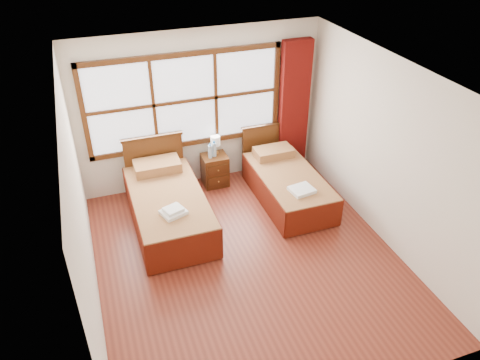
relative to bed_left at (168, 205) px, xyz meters
name	(u,v)px	position (x,y,z in m)	size (l,w,h in m)	color
floor	(248,259)	(0.84, -1.20, -0.31)	(4.50, 4.50, 0.00)	maroon
ceiling	(250,79)	(0.84, -1.20, 2.29)	(4.50, 4.50, 0.00)	white
wall_back	(200,110)	(0.84, 1.05, 0.99)	(4.00, 4.00, 0.00)	silver
wall_left	(80,212)	(-1.16, -1.20, 0.99)	(4.50, 4.50, 0.00)	silver
wall_right	(388,154)	(2.84, -1.20, 0.99)	(4.50, 4.50, 0.00)	silver
window	(185,101)	(0.59, 1.02, 1.19)	(3.16, 0.06, 1.56)	white
curtain	(294,107)	(2.44, 0.91, 0.86)	(0.50, 0.16, 2.30)	#5C0C09
bed_left	(168,205)	(0.00, 0.00, 0.00)	(1.05, 2.07, 1.02)	#40210D
bed_right	(287,184)	(1.95, 0.00, -0.03)	(0.94, 1.96, 0.91)	#40210D
nightstand	(215,170)	(0.98, 0.80, -0.04)	(0.41, 0.41, 0.55)	#4C2810
towels_left	(173,211)	(-0.02, -0.55, 0.27)	(0.39, 0.37, 0.09)	white
towels_right	(302,190)	(1.93, -0.56, 0.20)	(0.38, 0.35, 0.05)	white
lamp	(215,141)	(1.03, 0.90, 0.46)	(0.16, 0.16, 0.31)	gold
bottle_near	(210,151)	(0.90, 0.77, 0.35)	(0.07, 0.07, 0.25)	#A2BED1
bottle_far	(214,149)	(0.98, 0.80, 0.36)	(0.07, 0.07, 0.27)	#A2BED1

